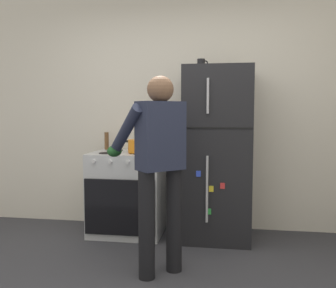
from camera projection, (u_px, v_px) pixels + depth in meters
kitchen_wall_back at (177, 109)px, 4.31m from camera, size 6.00×0.10×2.70m
refrigerator at (217, 154)px, 3.90m from camera, size 0.68×0.72×1.77m
stove_range at (128, 193)px, 4.08m from camera, size 0.76×0.67×0.89m
person_cook at (158, 157)px, 3.01m from camera, size 0.69×0.73×1.60m
red_pot at (141, 146)px, 3.97m from camera, size 0.38×0.28×0.14m
coffee_mug at (201, 64)px, 3.89m from camera, size 0.11×0.08×0.10m
pepper_mill at (107, 141)px, 4.28m from camera, size 0.05×0.05×0.19m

